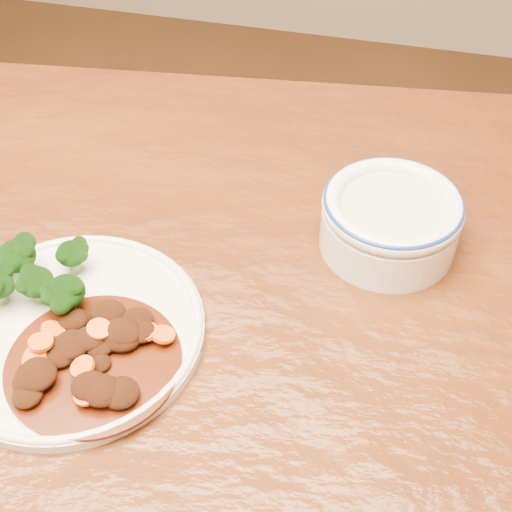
# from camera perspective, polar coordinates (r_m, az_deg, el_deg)

# --- Properties ---
(dining_table) EXTENTS (1.60, 1.08, 0.75)m
(dining_table) POSITION_cam_1_polar(r_m,az_deg,el_deg) (0.71, -14.95, -10.80)
(dining_table) COLOR #54290E
(dining_table) RESTS_ON ground
(dinner_plate) EXTENTS (0.23, 0.23, 0.01)m
(dinner_plate) POSITION_cam_1_polar(r_m,az_deg,el_deg) (0.64, -14.51, -5.74)
(dinner_plate) COLOR silver
(dinner_plate) RESTS_ON dining_table
(broccoli_florets) EXTENTS (0.10, 0.08, 0.04)m
(broccoli_florets) POSITION_cam_1_polar(r_m,az_deg,el_deg) (0.66, -17.22, -1.41)
(broccoli_florets) COLOR #64994F
(broccoli_florets) RESTS_ON dinner_plate
(mince_stew) EXTENTS (0.15, 0.15, 0.02)m
(mince_stew) POSITION_cam_1_polar(r_m,az_deg,el_deg) (0.61, -13.27, -7.82)
(mince_stew) COLOR #4C1908
(mince_stew) RESTS_ON dinner_plate
(dip_bowl) EXTENTS (0.13, 0.13, 0.06)m
(dip_bowl) POSITION_cam_1_polar(r_m,az_deg,el_deg) (0.69, 10.70, 2.91)
(dip_bowl) COLOR white
(dip_bowl) RESTS_ON dining_table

